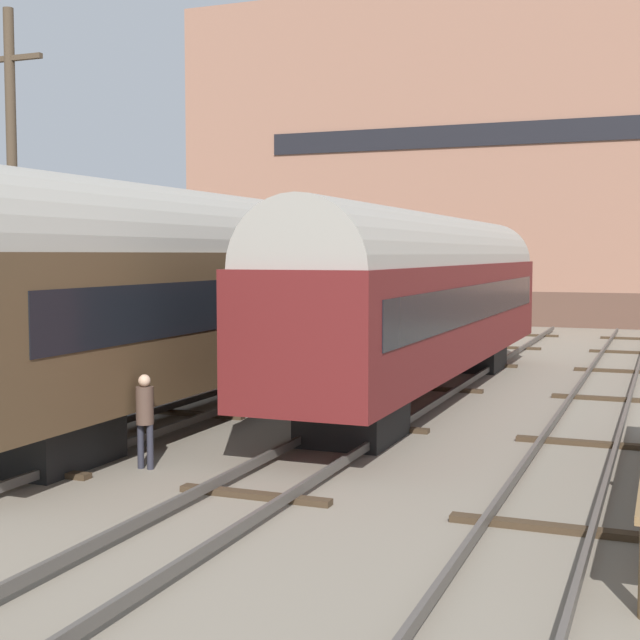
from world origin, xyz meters
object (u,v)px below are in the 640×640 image
object	(u,v)px
person_worker	(145,412)
train_car_maroon	(429,293)
train_car_brown	(198,289)
utility_pole	(13,209)

from	to	relation	value
person_worker	train_car_maroon	bearing A→B (deg)	74.76
train_car_brown	train_car_maroon	world-z (taller)	train_car_brown
train_car_maroon	person_worker	distance (m)	10.38
train_car_maroon	utility_pole	size ratio (longest dim) A/B	1.98
train_car_brown	train_car_maroon	distance (m)	6.49
utility_pole	person_worker	bearing A→B (deg)	-29.92
train_car_maroon	utility_pole	distance (m)	10.81
train_car_brown	person_worker	distance (m)	5.83
train_car_brown	train_car_maroon	xyz separation A→B (m)	(4.48, 4.69, -0.21)
train_car_maroon	person_worker	size ratio (longest dim) A/B	10.96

